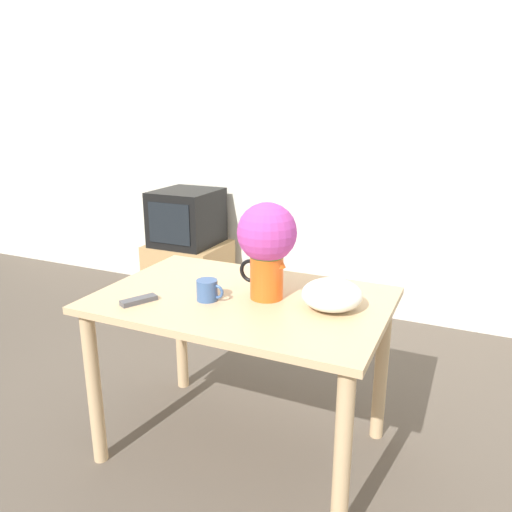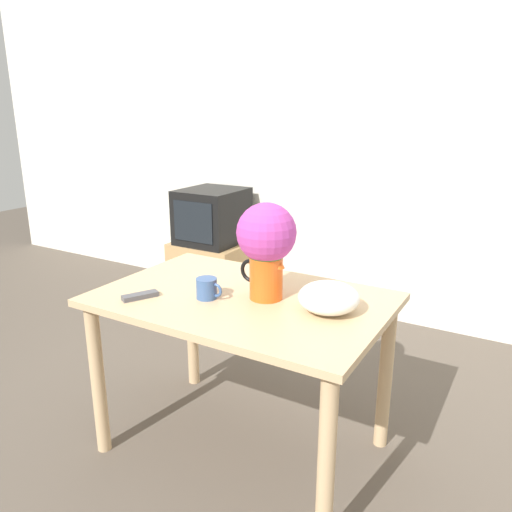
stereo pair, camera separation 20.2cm
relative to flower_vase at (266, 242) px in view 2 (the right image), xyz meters
name	(u,v)px [view 2 (the right image)]	position (x,y,z in m)	size (l,w,h in m)	color
ground_plane	(256,465)	(0.02, -0.11, -0.97)	(12.00, 12.00, 0.00)	brown
wall_back	(397,136)	(0.02, 1.74, 0.33)	(8.00, 0.05, 2.60)	silver
table	(242,321)	(-0.10, -0.03, -0.35)	(1.18, 0.79, 0.73)	tan
flower_vase	(266,242)	(0.00, 0.00, 0.00)	(0.24, 0.24, 0.40)	#E05619
coffee_mug	(207,288)	(-0.21, -0.12, -0.19)	(0.12, 0.09, 0.09)	#385689
white_bowl	(329,298)	(0.27, 0.00, -0.18)	(0.23, 0.23, 0.12)	white
remote_control	(140,296)	(-0.44, -0.26, -0.23)	(0.11, 0.15, 0.02)	#4C4C51
tv_stand	(214,271)	(-1.26, 1.40, -0.73)	(0.56, 0.50, 0.47)	tan
tv_set	(212,216)	(-1.26, 1.40, -0.29)	(0.44, 0.49, 0.41)	black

